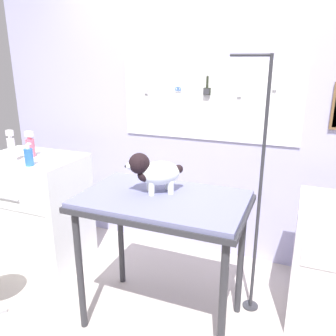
# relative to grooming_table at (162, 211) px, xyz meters

# --- Properties ---
(rear_wall_panel) EXTENTS (4.00, 0.11, 2.30)m
(rear_wall_panel) POSITION_rel_grooming_table_xyz_m (-0.05, 1.01, 0.35)
(rear_wall_panel) COLOR #A9A6CE
(rear_wall_panel) RESTS_ON ground
(grooming_table) EXTENTS (1.04, 0.64, 0.90)m
(grooming_table) POSITION_rel_grooming_table_xyz_m (0.00, 0.00, 0.00)
(grooming_table) COLOR #2D2D33
(grooming_table) RESTS_ON ground
(grooming_arm) EXTENTS (0.30, 0.11, 1.73)m
(grooming_arm) POSITION_rel_grooming_table_xyz_m (0.53, 0.34, 0.01)
(grooming_arm) COLOR #2D2D33
(grooming_arm) RESTS_ON ground
(dog) EXTENTS (0.34, 0.28, 0.26)m
(dog) POSITION_rel_grooming_table_xyz_m (-0.08, 0.04, 0.23)
(dog) COLOR white
(dog) RESTS_ON grooming_table
(counter_left) EXTENTS (0.80, 0.58, 0.93)m
(counter_left) POSITION_rel_grooming_table_xyz_m (-1.31, 0.32, -0.34)
(counter_left) COLOR white
(counter_left) RESTS_ON ground
(detangler_spray) EXTENTS (0.07, 0.06, 0.18)m
(detangler_spray) POSITION_rel_grooming_table_xyz_m (-1.14, 0.12, 0.20)
(detangler_spray) COLOR blue
(detangler_spray) RESTS_ON counter_left
(spray_bottle_tall) EXTENTS (0.06, 0.06, 0.25)m
(spray_bottle_tall) POSITION_rel_grooming_table_xyz_m (-1.34, 0.16, 0.23)
(spray_bottle_tall) COLOR white
(spray_bottle_tall) RESTS_ON counter_left
(conditioner_bottle) EXTENTS (0.07, 0.07, 0.21)m
(conditioner_bottle) POSITION_rel_grooming_table_xyz_m (-1.31, 0.33, 0.22)
(conditioner_bottle) COLOR #D6546F
(conditioner_bottle) RESTS_ON counter_left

